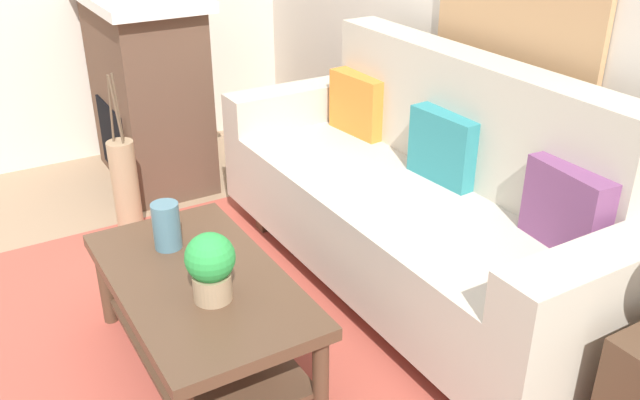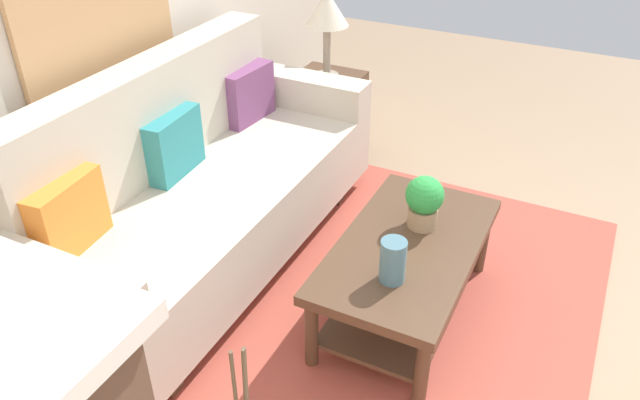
# 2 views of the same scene
# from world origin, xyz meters

# --- Properties ---
(ground_plane) EXTENTS (8.83, 8.83, 0.00)m
(ground_plane) POSITION_xyz_m (0.00, 0.00, 0.00)
(ground_plane) COLOR #9E7F60
(area_rug) EXTENTS (2.64, 2.13, 0.01)m
(area_rug) POSITION_xyz_m (0.00, 0.50, 0.01)
(area_rug) COLOR #B24C3D
(area_rug) RESTS_ON ground_plane
(couch) EXTENTS (2.25, 0.84, 1.08)m
(couch) POSITION_xyz_m (-0.03, 1.44, 0.43)
(couch) COLOR beige
(couch) RESTS_ON ground_plane
(throw_pillow_orange) EXTENTS (0.37, 0.16, 0.32)m
(throw_pillow_orange) POSITION_xyz_m (-0.73, 1.56, 0.68)
(throw_pillow_orange) COLOR orange
(throw_pillow_orange) RESTS_ON couch
(throw_pillow_teal) EXTENTS (0.37, 0.15, 0.32)m
(throw_pillow_teal) POSITION_xyz_m (-0.03, 1.56, 0.68)
(throw_pillow_teal) COLOR teal
(throw_pillow_teal) RESTS_ON couch
(throw_pillow_plum) EXTENTS (0.37, 0.15, 0.32)m
(throw_pillow_plum) POSITION_xyz_m (0.68, 1.56, 0.68)
(throw_pillow_plum) COLOR #7A4270
(throw_pillow_plum) RESTS_ON couch
(coffee_table) EXTENTS (1.10, 0.60, 0.43)m
(coffee_table) POSITION_xyz_m (0.04, 0.32, 0.31)
(coffee_table) COLOR #513826
(coffee_table) RESTS_ON ground_plane
(tabletop_vase) EXTENTS (0.11, 0.11, 0.20)m
(tabletop_vase) POSITION_xyz_m (-0.23, 0.30, 0.53)
(tabletop_vase) COLOR slate
(tabletop_vase) RESTS_ON coffee_table
(potted_plant_tabletop) EXTENTS (0.18, 0.18, 0.26)m
(potted_plant_tabletop) POSITION_xyz_m (0.21, 0.32, 0.57)
(potted_plant_tabletop) COLOR tan
(potted_plant_tabletop) RESTS_ON coffee_table
(side_table) EXTENTS (0.44, 0.44, 0.56)m
(side_table) POSITION_xyz_m (1.40, 1.40, 0.28)
(side_table) COLOR #513826
(side_table) RESTS_ON ground_plane
(table_lamp) EXTENTS (0.28, 0.28, 0.57)m
(table_lamp) POSITION_xyz_m (1.40, 1.40, 0.99)
(table_lamp) COLOR gray
(table_lamp) RESTS_ON side_table
(floor_vase_branch_a) EXTENTS (0.03, 0.04, 0.36)m
(floor_vase_branch_a) POSITION_xyz_m (-1.19, 0.40, 0.72)
(floor_vase_branch_a) COLOR brown
(floor_vase_branch_a) RESTS_ON floor_vase
(floor_vase_branch_b) EXTENTS (0.03, 0.02, 0.36)m
(floor_vase_branch_b) POSITION_xyz_m (-1.22, 0.41, 0.72)
(floor_vase_branch_b) COLOR brown
(floor_vase_branch_b) RESTS_ON floor_vase
(floor_vase_branch_c) EXTENTS (0.04, 0.02, 0.36)m
(floor_vase_branch_c) POSITION_xyz_m (-1.22, 0.38, 0.72)
(floor_vase_branch_c) COLOR brown
(floor_vase_branch_c) RESTS_ON floor_vase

